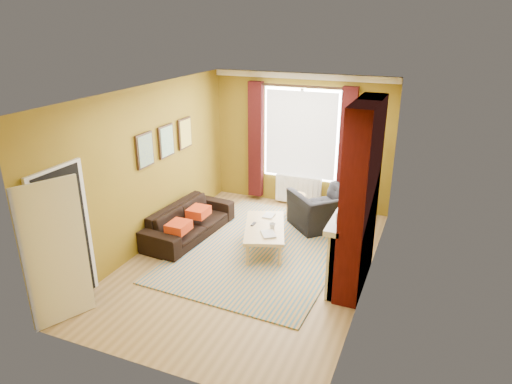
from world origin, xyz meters
TOP-DOWN VIEW (x-y plane):
  - ground at (0.00, 0.00)m, footprint 5.50×5.50m
  - room_walls at (0.64, 0.27)m, footprint 3.82×5.54m
  - striped_rug at (0.03, 0.46)m, footprint 2.85×3.84m
  - sofa at (-1.42, 0.45)m, footprint 0.96×2.08m
  - armchair at (0.79, 1.74)m, footprint 1.50×1.49m
  - coffee_table at (0.07, 0.48)m, footprint 1.08×1.48m
  - wicker_stool at (0.15, 2.03)m, footprint 0.42×0.42m
  - floor_lamp at (1.55, 2.19)m, footprint 0.31×0.31m
  - book_a at (0.16, 0.13)m, footprint 0.34×0.36m
  - book_b at (-0.11, 0.91)m, footprint 0.19×0.26m
  - mug at (0.23, 0.43)m, footprint 0.12×0.12m
  - tv_remote at (-0.14, 0.47)m, footprint 0.05×0.15m

SIDE VIEW (x-z plane):
  - ground at x=0.00m, z-range 0.00..0.00m
  - striped_rug at x=0.03m, z-range 0.00..0.02m
  - wicker_stool at x=0.15m, z-range 0.00..0.49m
  - sofa at x=-1.42m, z-range 0.00..0.59m
  - armchair at x=0.79m, z-range 0.00..0.73m
  - coffee_table at x=0.07m, z-range 0.17..0.62m
  - book_b at x=-0.11m, z-range 0.44..0.46m
  - tv_remote at x=-0.14m, z-range 0.44..0.46m
  - book_a at x=0.16m, z-range 0.44..0.47m
  - mug at x=0.23m, z-range 0.44..0.54m
  - room_walls at x=0.64m, z-range -0.03..2.80m
  - floor_lamp at x=1.55m, z-range 0.51..2.27m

